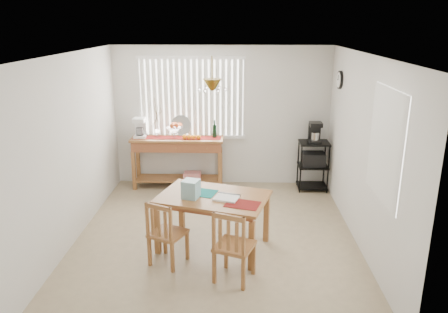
{
  "coord_description": "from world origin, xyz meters",
  "views": [
    {
      "loc": [
        0.31,
        -5.73,
        3.0
      ],
      "look_at": [
        0.1,
        0.55,
        1.05
      ],
      "focal_mm": 35.0,
      "sensor_mm": 36.0,
      "label": 1
    }
  ],
  "objects_px": {
    "dining_table": "(213,202)",
    "chair_right": "(233,247)",
    "sideboard": "(178,150)",
    "wire_cart": "(313,161)",
    "chair_left": "(166,234)",
    "cart_items": "(315,133)"
  },
  "relations": [
    {
      "from": "wire_cart",
      "to": "chair_left",
      "type": "height_order",
      "value": "wire_cart"
    },
    {
      "from": "wire_cart",
      "to": "dining_table",
      "type": "xyz_separation_m",
      "value": [
        -1.71,
        -2.25,
        0.13
      ]
    },
    {
      "from": "sideboard",
      "to": "cart_items",
      "type": "height_order",
      "value": "cart_items"
    },
    {
      "from": "sideboard",
      "to": "chair_right",
      "type": "height_order",
      "value": "sideboard"
    },
    {
      "from": "cart_items",
      "to": "dining_table",
      "type": "distance_m",
      "value": 2.86
    },
    {
      "from": "chair_left",
      "to": "chair_right",
      "type": "distance_m",
      "value": 0.92
    },
    {
      "from": "chair_left",
      "to": "chair_right",
      "type": "height_order",
      "value": "chair_right"
    },
    {
      "from": "sideboard",
      "to": "wire_cart",
      "type": "distance_m",
      "value": 2.5
    },
    {
      "from": "sideboard",
      "to": "dining_table",
      "type": "bearing_deg",
      "value": -71.22
    },
    {
      "from": "chair_right",
      "to": "cart_items",
      "type": "bearing_deg",
      "value": 65.07
    },
    {
      "from": "dining_table",
      "to": "chair_right",
      "type": "xyz_separation_m",
      "value": [
        0.28,
        -0.81,
        -0.22
      ]
    },
    {
      "from": "sideboard",
      "to": "chair_right",
      "type": "relative_size",
      "value": 1.82
    },
    {
      "from": "sideboard",
      "to": "chair_right",
      "type": "distance_m",
      "value": 3.3
    },
    {
      "from": "cart_items",
      "to": "dining_table",
      "type": "bearing_deg",
      "value": -127.15
    },
    {
      "from": "chair_right",
      "to": "chair_left",
      "type": "bearing_deg",
      "value": 157.77
    },
    {
      "from": "wire_cart",
      "to": "dining_table",
      "type": "height_order",
      "value": "wire_cart"
    },
    {
      "from": "wire_cart",
      "to": "chair_right",
      "type": "height_order",
      "value": "chair_right"
    },
    {
      "from": "wire_cart",
      "to": "dining_table",
      "type": "distance_m",
      "value": 2.83
    },
    {
      "from": "cart_items",
      "to": "dining_table",
      "type": "xyz_separation_m",
      "value": [
        -1.71,
        -2.26,
        -0.41
      ]
    },
    {
      "from": "sideboard",
      "to": "cart_items",
      "type": "distance_m",
      "value": 2.52
    },
    {
      "from": "wire_cart",
      "to": "chair_right",
      "type": "xyz_separation_m",
      "value": [
        -1.43,
        -3.06,
        -0.09
      ]
    },
    {
      "from": "dining_table",
      "to": "chair_right",
      "type": "height_order",
      "value": "chair_right"
    }
  ]
}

